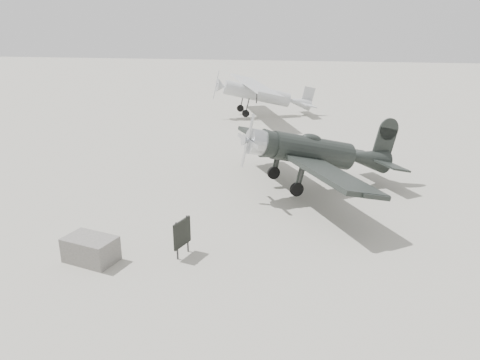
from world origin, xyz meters
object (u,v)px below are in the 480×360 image
object	(u,v)px
lowwing_monoplane	(319,152)
equipment_block	(91,249)
highwing_monoplane	(261,91)
sign_board	(182,234)

from	to	relation	value
lowwing_monoplane	equipment_block	distance (m)	11.37
lowwing_monoplane	highwing_monoplane	world-z (taller)	lowwing_monoplane
sign_board	highwing_monoplane	bearing A→B (deg)	109.00
equipment_block	sign_board	size ratio (longest dim) A/B	1.24
highwing_monoplane	equipment_block	bearing A→B (deg)	-115.89
highwing_monoplane	lowwing_monoplane	bearing A→B (deg)	-94.51
lowwing_monoplane	equipment_block	world-z (taller)	lowwing_monoplane
sign_board	equipment_block	bearing A→B (deg)	-145.14
lowwing_monoplane	sign_board	xyz separation A→B (m)	(-4.57, -7.45, -1.09)
highwing_monoplane	sign_board	world-z (taller)	highwing_monoplane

